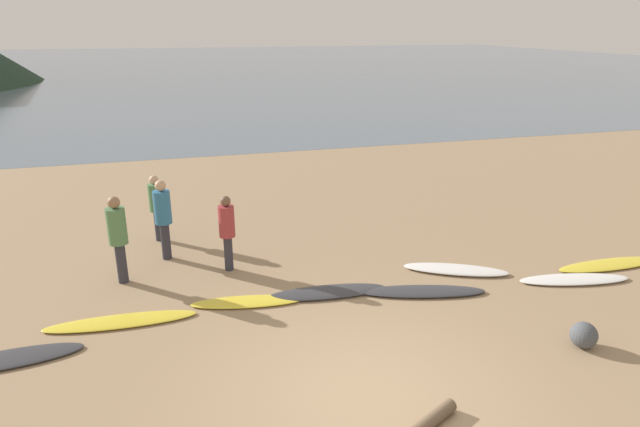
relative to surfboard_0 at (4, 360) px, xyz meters
The scene contains 15 objects.
ground_plane 9.18m from the surfboard_0, 57.64° to the left, with size 120.00×120.00×0.20m, color #997C5B.
ocean_water 62.82m from the surfboard_0, 85.52° to the left, with size 140.00×100.00×0.01m, color slate.
surfboard_0 is the anchor object (origin of this frame).
surfboard_1 1.75m from the surfboard_0, 23.60° to the left, with size 2.48×0.50×0.07m, color yellow.
surfboard_2 3.84m from the surfboard_0, 12.10° to the left, with size 2.03×0.47×0.07m, color yellow.
surfboard_3 5.30m from the surfboard_0, ahead, with size 2.22×0.56×0.09m, color #333338.
surfboard_4 6.96m from the surfboard_0, ahead, with size 2.35×0.51×0.09m, color #333338.
surfboard_5 8.08m from the surfboard_0, ahead, with size 2.09×0.54×0.10m, color white.
surfboard_6 10.03m from the surfboard_0, ahead, with size 2.19×0.51×0.08m, color white.
surfboard_7 11.25m from the surfboard_0, ahead, with size 2.43×0.53×0.06m, color yellow.
person_0 4.16m from the surfboard_0, 53.57° to the left, with size 0.35×0.35×1.74m.
person_1 4.39m from the surfboard_0, 32.76° to the left, with size 0.32×0.32×1.58m.
person_2 5.01m from the surfboard_0, 62.80° to the left, with size 0.31×0.31×1.55m.
person_3 2.97m from the surfboard_0, 55.94° to the left, with size 0.35×0.35×1.74m.
beach_rock_near 8.79m from the surfboard_0, 13.14° to the right, with size 0.41×0.41×0.41m, color #484C51.
Camera 1 is at (-2.28, -5.71, 4.76)m, focal length 30.67 mm.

